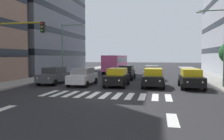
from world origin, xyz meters
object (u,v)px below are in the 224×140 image
Objects in this scene: car_2 at (117,77)px; car_3 at (83,76)px; street_lamp_right at (66,44)px; bus_behind_traffic at (116,62)px; traffic_light_gantry at (8,45)px; car_1 at (153,77)px; car_row2_0 at (152,73)px; street_lamp_left at (220,39)px; car_0 at (191,78)px; car_row2_1 at (126,72)px; car_4 at (54,75)px.

car_3 is at bearing 1.87° from car_2.
street_lamp_right reaches higher than car_3.
bus_behind_traffic is 23.20m from traffic_light_gantry.
bus_behind_traffic is 1.46× the size of street_lamp_right.
car_1 is at bearing 112.42° from bus_behind_traffic.
car_1 is 6.83m from car_3.
car_row2_0 is 9.25m from street_lamp_left.
car_row2_0 is 12.58m from street_lamp_right.
car_3 is at bearing 90.00° from bus_behind_traffic.
street_lamp_right is at bearing -23.68° from street_lamp_left.
car_row2_0 is 12.17m from bus_behind_traffic.
traffic_light_gantry is 0.80× the size of street_lamp_left.
car_0 and car_1 have the same top height.
street_lamp_right is (8.74, -2.01, 3.73)m from car_row2_1.
car_3 is 7.59m from traffic_light_gantry.
car_0 and car_3 have the same top height.
bus_behind_traffic is at bearing -99.42° from traffic_light_gantry.
street_lamp_left is (-12.56, -0.59, 3.47)m from car_3.
car_2 is 1.00× the size of car_4.
street_lamp_left is (-9.22, 5.87, 3.47)m from car_row2_1.
car_row2_1 is 0.81× the size of traffic_light_gantry.
bus_behind_traffic is (-0.00, -16.87, 0.97)m from car_3.
street_lamp_left reaches higher than car_0.
car_row2_1 is at bearing 167.05° from street_lamp_right.
bus_behind_traffic is (-3.35, -16.39, 0.97)m from car_4.
car_3 is (6.82, 0.34, 0.00)m from car_1.
car_2 is at bearing 3.88° from car_1.
bus_behind_traffic is 1.91× the size of traffic_light_gantry.
car_1 and car_2 have the same top height.
car_1 is 1.00× the size of car_2.
car_row2_0 is at bearing 122.21° from bus_behind_traffic.
car_row2_1 is at bearing -117.32° from car_3.
car_2 is at bearing 90.59° from car_row2_1.
car_row2_0 is (-6.46, -6.61, 0.00)m from car_3.
car_1 is at bearing 2.51° from street_lamp_left.
car_4 is at bearing 32.00° from car_row2_0.
traffic_light_gantry is at bearing 40.11° from car_2.
car_row2_0 is 3.13m from car_row2_1.
car_0 and car_row2_0 have the same top height.
car_2 is 9.81m from traffic_light_gantry.
car_row2_1 is at bearing 107.78° from bus_behind_traffic.
street_lamp_left is at bearing -176.98° from car_2.
street_lamp_right reaches higher than street_lamp_left.
traffic_light_gantry reaches higher than bus_behind_traffic.
car_row2_1 is 0.42× the size of bus_behind_traffic.
car_4 is 0.62× the size of street_lamp_right.
car_row2_0 is (-9.81, -6.13, 0.00)m from car_4.
car_3 and car_4 have the same top height.
car_4 is at bearing -8.17° from car_3.
car_0 is at bearing 176.71° from car_1.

